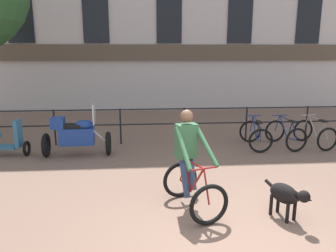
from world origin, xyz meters
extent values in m
plane|color=#7A5B4C|center=(0.00, 0.00, 0.00)|extent=(60.00, 60.00, 0.00)
cylinder|color=black|center=(-3.75, 5.20, 0.53)|extent=(0.05, 0.05, 1.05)
cylinder|color=black|center=(-1.88, 5.20, 0.53)|extent=(0.05, 0.05, 1.05)
cylinder|color=black|center=(0.00, 5.20, 0.53)|extent=(0.05, 0.05, 1.05)
cylinder|color=black|center=(1.88, 5.20, 0.53)|extent=(0.05, 0.05, 1.05)
cylinder|color=black|center=(3.75, 5.20, 0.53)|extent=(0.05, 0.05, 1.05)
cylinder|color=black|center=(0.00, 5.20, 1.02)|extent=(15.00, 0.04, 0.04)
cylinder|color=black|center=(0.00, 5.20, 0.58)|extent=(15.00, 0.04, 0.04)
cube|color=brown|center=(0.00, 10.64, 2.60)|extent=(17.10, 0.12, 0.70)
torus|color=black|center=(-0.22, 0.44, 0.34)|extent=(0.67, 0.27, 0.68)
torus|color=black|center=(-0.55, 1.49, 0.34)|extent=(0.67, 0.27, 0.68)
cylinder|color=maroon|center=(-0.35, 0.85, 0.58)|extent=(0.18, 0.48, 0.60)
cylinder|color=maroon|center=(-0.45, 1.16, 0.54)|extent=(0.10, 0.23, 0.52)
cylinder|color=maroon|center=(-0.38, 0.94, 0.83)|extent=(0.23, 0.64, 0.10)
cylinder|color=maroon|center=(-0.49, 1.28, 0.31)|extent=(0.16, 0.43, 0.08)
cylinder|color=maroon|center=(-0.52, 1.37, 0.57)|extent=(0.10, 0.26, 0.47)
cylinder|color=maroon|center=(-0.25, 0.53, 0.60)|extent=(0.09, 0.22, 0.54)
cylinder|color=maroon|center=(-0.28, 0.63, 0.87)|extent=(0.47, 0.17, 0.03)
cube|color=black|center=(-0.48, 1.26, 0.82)|extent=(0.19, 0.26, 0.05)
cube|color=#33603D|center=(-0.48, 1.26, 1.15)|extent=(0.41, 0.32, 0.60)
sphere|color=brown|center=(-0.48, 1.26, 1.59)|extent=(0.22, 0.22, 0.22)
cylinder|color=#33603D|center=(-0.58, 0.88, 1.14)|extent=(0.23, 0.71, 0.60)
cylinder|color=#33603D|center=(-0.18, 1.00, 1.14)|extent=(0.35, 0.69, 0.60)
cylinder|color=navy|center=(-0.52, 1.14, 0.52)|extent=(0.22, 0.32, 0.69)
cylinder|color=navy|center=(-0.38, 1.18, 0.58)|extent=(0.17, 0.32, 0.58)
ellipsoid|color=black|center=(1.03, 0.58, 0.42)|extent=(0.48, 0.58, 0.32)
cylinder|color=black|center=(1.12, 0.40, 0.45)|extent=(0.24, 0.23, 0.18)
sphere|color=black|center=(1.20, 0.26, 0.51)|extent=(0.19, 0.19, 0.19)
cone|color=black|center=(1.24, 0.19, 0.49)|extent=(0.14, 0.15, 0.10)
cylinder|color=black|center=(0.88, 0.85, 0.49)|extent=(0.13, 0.18, 0.12)
cylinder|color=black|center=(1.03, 0.39, 0.18)|extent=(0.06, 0.06, 0.36)
cylinder|color=black|center=(1.18, 0.48, 0.18)|extent=(0.06, 0.06, 0.36)
cylinder|color=black|center=(0.87, 0.68, 0.18)|extent=(0.06, 0.06, 0.36)
cylinder|color=black|center=(1.03, 0.76, 0.18)|extent=(0.06, 0.06, 0.36)
torus|color=black|center=(-2.14, 4.18, 0.31)|extent=(0.14, 0.62, 0.62)
torus|color=black|center=(-3.71, 4.12, 0.31)|extent=(0.14, 0.62, 0.62)
cube|color=navy|center=(-2.92, 4.15, 0.53)|extent=(0.88, 0.43, 0.44)
ellipsoid|color=navy|center=(-2.73, 4.16, 0.83)|extent=(0.49, 0.34, 0.24)
cube|color=black|center=(-3.03, 4.15, 0.80)|extent=(0.57, 0.32, 0.10)
cylinder|color=#B2B2B7|center=(-2.33, 4.17, 0.49)|extent=(0.44, 0.08, 0.41)
cube|color=silver|center=(-2.47, 4.17, 1.10)|extent=(0.05, 0.44, 0.50)
cube|color=navy|center=(-3.38, 4.13, 0.89)|extent=(0.33, 0.37, 0.28)
torus|color=black|center=(1.97, 5.07, 0.33)|extent=(0.66, 0.10, 0.66)
torus|color=black|center=(1.91, 4.03, 0.33)|extent=(0.66, 0.10, 0.66)
cylinder|color=navy|center=(1.94, 4.67, 0.56)|extent=(0.06, 0.47, 0.58)
cylinder|color=navy|center=(1.93, 4.35, 0.53)|extent=(0.04, 0.22, 0.51)
cylinder|color=navy|center=(1.94, 4.57, 0.81)|extent=(0.07, 0.63, 0.10)
cylinder|color=navy|center=(1.92, 4.24, 0.31)|extent=(0.05, 0.42, 0.07)
cylinder|color=navy|center=(1.91, 4.14, 0.55)|extent=(0.04, 0.25, 0.46)
cylinder|color=navy|center=(1.96, 4.98, 0.59)|extent=(0.04, 0.21, 0.52)
cylinder|color=navy|center=(1.96, 4.89, 0.84)|extent=(0.48, 0.06, 0.03)
cube|color=black|center=(1.92, 4.26, 0.80)|extent=(0.13, 0.25, 0.05)
torus|color=black|center=(2.72, 5.07, 0.33)|extent=(0.66, 0.17, 0.66)
torus|color=black|center=(2.90, 4.03, 0.33)|extent=(0.66, 0.17, 0.66)
cylinder|color=navy|center=(2.79, 4.66, 0.56)|extent=(0.11, 0.47, 0.58)
cylinder|color=navy|center=(2.84, 4.35, 0.53)|extent=(0.07, 0.22, 0.51)
cylinder|color=navy|center=(2.81, 4.57, 0.81)|extent=(0.14, 0.63, 0.10)
cylinder|color=navy|center=(2.86, 4.24, 0.31)|extent=(0.10, 0.42, 0.07)
cylinder|color=navy|center=(2.88, 4.15, 0.55)|extent=(0.06, 0.25, 0.46)
cylinder|color=navy|center=(2.74, 4.97, 0.59)|extent=(0.06, 0.21, 0.52)
cylinder|color=navy|center=(2.75, 4.88, 0.84)|extent=(0.48, 0.11, 0.03)
cube|color=black|center=(2.86, 4.26, 0.80)|extent=(0.16, 0.26, 0.05)
torus|color=black|center=(3.60, 5.07, 0.33)|extent=(0.66, 0.17, 0.66)
torus|color=black|center=(3.77, 4.03, 0.33)|extent=(0.66, 0.17, 0.66)
cylinder|color=#9E998E|center=(3.66, 4.66, 0.56)|extent=(0.11, 0.47, 0.58)
cylinder|color=#9E998E|center=(3.72, 4.35, 0.53)|extent=(0.07, 0.22, 0.51)
cylinder|color=#9E998E|center=(3.68, 4.57, 0.81)|extent=(0.14, 0.63, 0.10)
cylinder|color=#9E998E|center=(3.73, 4.24, 0.31)|extent=(0.09, 0.42, 0.07)
cylinder|color=#9E998E|center=(3.75, 4.15, 0.55)|extent=(0.06, 0.25, 0.46)
cylinder|color=#9E998E|center=(3.61, 4.97, 0.59)|extent=(0.06, 0.21, 0.52)
cylinder|color=#9E998E|center=(3.63, 4.88, 0.84)|extent=(0.48, 0.11, 0.03)
cube|color=black|center=(3.73, 4.26, 0.80)|extent=(0.16, 0.26, 0.05)
torus|color=black|center=(-4.25, 4.25, 0.20)|extent=(0.10, 0.40, 0.40)
cube|color=teal|center=(-4.85, 4.28, 0.24)|extent=(0.69, 0.32, 0.08)
cube|color=teal|center=(-4.43, 4.26, 0.60)|extent=(0.12, 0.32, 0.72)
camera|label=1|loc=(-1.23, -4.17, 2.67)|focal=35.00mm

